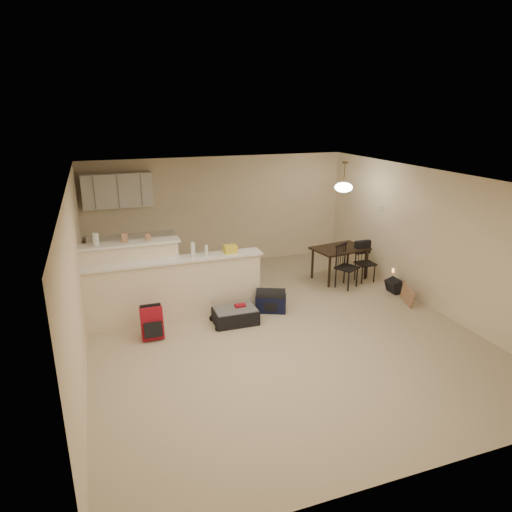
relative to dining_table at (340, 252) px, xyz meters
name	(u,v)px	position (x,y,z in m)	size (l,w,h in m)	color
room	(276,256)	(-2.13, -1.66, 0.64)	(7.00, 7.02, 2.50)	#C2B295
breakfast_bar	(160,286)	(-3.89, -0.68, 0.00)	(3.08, 0.58, 1.39)	beige
upper_cabinets	(118,190)	(-4.33, 1.66, 1.29)	(1.40, 0.34, 0.70)	white
kitchen_counter	(134,258)	(-4.13, 1.53, -0.16)	(1.80, 0.60, 0.90)	white
thermostat	(381,209)	(0.86, -0.11, 0.89)	(0.02, 0.12, 0.12)	beige
jar	(96,239)	(-4.84, -0.54, 0.88)	(0.10, 0.10, 0.20)	silver
cereal_box	(125,238)	(-4.39, -0.54, 0.86)	(0.10, 0.07, 0.16)	#A97857
small_box	(148,237)	(-4.01, -0.54, 0.84)	(0.08, 0.06, 0.12)	#A97857
bottle_a	(193,250)	(-3.30, -0.76, 0.61)	(0.07, 0.07, 0.26)	silver
bottle_b	(206,250)	(-3.06, -0.76, 0.57)	(0.06, 0.06, 0.18)	silver
bag_lump	(230,249)	(-2.64, -0.76, 0.55)	(0.22, 0.18, 0.14)	#A97857
dining_table	(340,252)	(0.00, 0.00, 0.00)	(1.22, 0.91, 0.70)	black
pendant_lamp	(344,187)	(0.00, 0.00, 1.38)	(0.36, 0.36, 0.62)	brown
dining_chair_near	(347,266)	(-0.10, -0.49, -0.16)	(0.40, 0.38, 0.90)	black
dining_chair_far	(365,262)	(0.45, -0.31, -0.20)	(0.36, 0.35, 0.83)	black
suitcase	(235,316)	(-2.72, -1.30, -0.49)	(0.74, 0.48, 0.25)	black
red_backpack	(152,323)	(-4.13, -1.36, -0.35)	(0.34, 0.22, 0.52)	maroon
navy_duffel	(271,303)	(-1.98, -1.05, -0.46)	(0.55, 0.30, 0.30)	#101433
black_daypack	(394,286)	(0.66, -1.05, -0.48)	(0.30, 0.21, 0.27)	black
cardboard_sheet	(407,295)	(0.54, -1.62, -0.43)	(0.48, 0.02, 0.37)	#A97857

